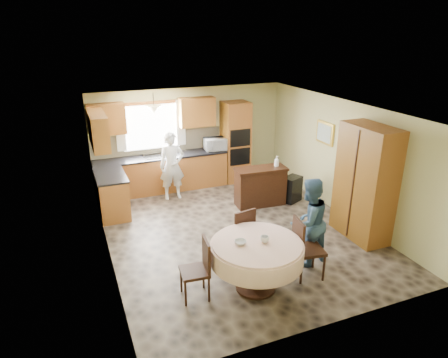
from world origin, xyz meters
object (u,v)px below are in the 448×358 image
chair_left (199,266)px  person_dining (308,222)px  chair_back (241,232)px  chair_right (304,245)px  sideboard (260,188)px  cupboard (365,183)px  person_sink (172,166)px  dining_table (257,253)px  oven_tower (235,142)px

chair_left → person_dining: person_dining is taller
chair_back → chair_right: (0.75, -0.83, 0.02)m
sideboard → cupboard: cupboard is taller
person_sink → cupboard: bearing=-43.7°
cupboard → person_sink: size_ratio=1.37×
dining_table → chair_left: size_ratio=1.50×
cupboard → dining_table: cupboard is taller
cupboard → dining_table: size_ratio=1.55×
person_sink → person_dining: bearing=-65.0°
oven_tower → dining_table: oven_tower is taller
person_sink → person_dining: size_ratio=1.04×
chair_left → person_dining: 2.07m
sideboard → person_sink: bearing=151.2°
sideboard → chair_back: size_ratio=1.17×
dining_table → person_dining: person_dining is taller
sideboard → cupboard: 2.47m
chair_back → person_dining: bearing=144.5°
cupboard → person_dining: cupboard is taller
sideboard → chair_left: (-2.40, -2.70, 0.11)m
oven_tower → person_dining: size_ratio=1.34×
chair_left → chair_back: 1.22m
sideboard → dining_table: bearing=-114.0°
dining_table → chair_back: size_ratio=1.42×
chair_back → person_dining: size_ratio=0.64×
oven_tower → person_dining: 4.23m
dining_table → chair_right: size_ratio=1.37×
chair_back → dining_table: bearing=71.7°
chair_left → chair_back: size_ratio=0.95×
oven_tower → cupboard: (1.07, -3.77, 0.06)m
chair_back → chair_right: bearing=121.7°
person_sink → person_dining: (1.42, -3.64, -0.03)m
oven_tower → sideboard: bearing=-93.6°
cupboard → chair_left: (-3.57, -0.64, -0.59)m
chair_back → chair_right: chair_right is taller
chair_right → dining_table: bearing=99.9°
cupboard → chair_left: cupboard is taller
dining_table → person_sink: size_ratio=0.88×
oven_tower → dining_table: bearing=-109.6°
cupboard → chair_back: size_ratio=2.20×
chair_left → chair_right: 1.76m
oven_tower → dining_table: (-1.62, -4.55, -0.42)m
cupboard → sideboard: bearing=119.7°
chair_right → person_sink: bearing=25.4°
person_sink → sideboard: bearing=-29.1°
person_dining → chair_left: bearing=-6.6°
cupboard → chair_right: cupboard is taller
chair_right → person_dining: 0.50m
chair_back → cupboard: bearing=168.4°
chair_right → person_dining: size_ratio=0.67×
cupboard → person_sink: (-2.95, 3.21, -0.30)m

